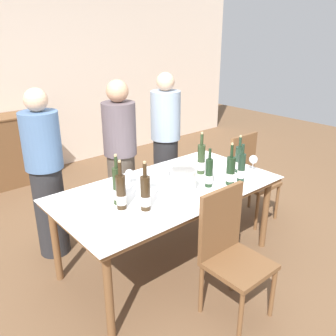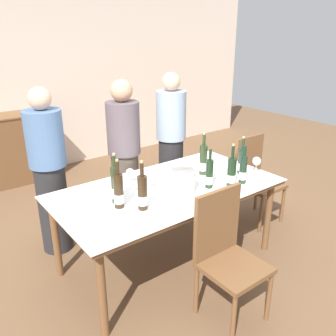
% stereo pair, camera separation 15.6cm
% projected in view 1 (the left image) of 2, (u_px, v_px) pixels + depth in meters
% --- Properties ---
extents(ground_plane, '(12.00, 12.00, 0.00)m').
position_uv_depth(ground_plane, '(168.00, 261.00, 3.31)').
color(ground_plane, brown).
extents(back_wall, '(8.00, 0.10, 2.80)m').
position_uv_depth(back_wall, '(26.00, 76.00, 4.97)').
color(back_wall, beige).
rests_on(back_wall, ground_plane).
extents(dining_table, '(1.93, 1.02, 0.75)m').
position_uv_depth(dining_table, '(168.00, 194.00, 3.06)').
color(dining_table, brown).
rests_on(dining_table, ground_plane).
extents(ice_bucket, '(0.22, 0.22, 0.20)m').
position_uv_depth(ice_bucket, '(183.00, 180.00, 2.93)').
color(ice_bucket, white).
rests_on(ice_bucket, dining_table).
extents(wine_bottle_0, '(0.06, 0.06, 0.34)m').
position_uv_depth(wine_bottle_0, '(209.00, 174.00, 3.02)').
color(wine_bottle_0, black).
rests_on(wine_bottle_0, dining_table).
extents(wine_bottle_1, '(0.08, 0.08, 0.39)m').
position_uv_depth(wine_bottle_1, '(121.00, 193.00, 2.64)').
color(wine_bottle_1, '#332314').
rests_on(wine_bottle_1, dining_table).
extents(wine_bottle_2, '(0.07, 0.07, 0.40)m').
position_uv_depth(wine_bottle_2, '(117.00, 187.00, 2.71)').
color(wine_bottle_2, '#28381E').
rests_on(wine_bottle_2, dining_table).
extents(wine_bottle_3, '(0.08, 0.08, 0.36)m').
position_uv_depth(wine_bottle_3, '(239.00, 160.00, 3.34)').
color(wine_bottle_3, '#1E3323').
rests_on(wine_bottle_3, dining_table).
extents(wine_bottle_4, '(0.07, 0.07, 0.34)m').
position_uv_depth(wine_bottle_4, '(241.00, 168.00, 3.12)').
color(wine_bottle_4, '#1E3323').
rests_on(wine_bottle_4, dining_table).
extents(wine_bottle_5, '(0.08, 0.08, 0.38)m').
position_uv_depth(wine_bottle_5, '(231.00, 171.00, 3.06)').
color(wine_bottle_5, black).
rests_on(wine_bottle_5, dining_table).
extents(wine_bottle_6, '(0.07, 0.07, 0.40)m').
position_uv_depth(wine_bottle_6, '(201.00, 160.00, 3.29)').
color(wine_bottle_6, '#28381E').
rests_on(wine_bottle_6, dining_table).
extents(wine_bottle_7, '(0.08, 0.08, 0.39)m').
position_uv_depth(wine_bottle_7, '(145.00, 194.00, 2.62)').
color(wine_bottle_7, '#332314').
rests_on(wine_bottle_7, dining_table).
extents(wine_glass_0, '(0.08, 0.08, 0.14)m').
position_uv_depth(wine_glass_0, '(150.00, 179.00, 2.97)').
color(wine_glass_0, white).
rests_on(wine_glass_0, dining_table).
extents(wine_glass_1, '(0.08, 0.08, 0.15)m').
position_uv_depth(wine_glass_1, '(168.00, 167.00, 3.21)').
color(wine_glass_1, white).
rests_on(wine_glass_1, dining_table).
extents(wine_glass_2, '(0.08, 0.08, 0.16)m').
position_uv_depth(wine_glass_2, '(253.00, 160.00, 3.35)').
color(wine_glass_2, white).
rests_on(wine_glass_2, dining_table).
extents(wine_glass_3, '(0.08, 0.08, 0.14)m').
position_uv_depth(wine_glass_3, '(129.00, 174.00, 3.07)').
color(wine_glass_3, white).
rests_on(wine_glass_3, dining_table).
extents(chair_near_front, '(0.42, 0.42, 0.97)m').
position_uv_depth(chair_near_front, '(230.00, 247.00, 2.57)').
color(chair_near_front, brown).
rests_on(chair_near_front, ground_plane).
extents(chair_right_end, '(0.42, 0.42, 0.94)m').
position_uv_depth(chair_right_end, '(249.00, 173.00, 3.94)').
color(chair_right_end, brown).
rests_on(chair_right_end, ground_plane).
extents(person_host, '(0.33, 0.33, 1.57)m').
position_uv_depth(person_host, '(46.00, 177.00, 3.17)').
color(person_host, '#262628').
rests_on(person_host, ground_plane).
extents(person_guest_left, '(0.33, 0.33, 1.58)m').
position_uv_depth(person_guest_left, '(121.00, 159.00, 3.59)').
color(person_guest_left, '#51473D').
rests_on(person_guest_left, ground_plane).
extents(person_guest_right, '(0.33, 0.33, 1.59)m').
position_uv_depth(person_guest_right, '(166.00, 144.00, 4.02)').
color(person_guest_right, '#262628').
rests_on(person_guest_right, ground_plane).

